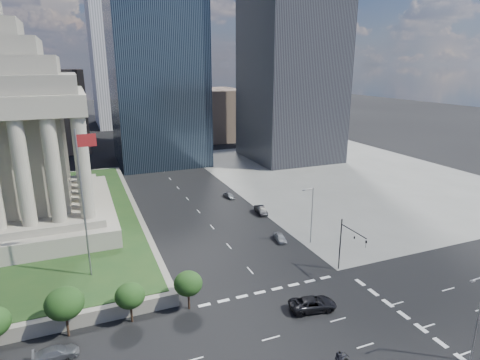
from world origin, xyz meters
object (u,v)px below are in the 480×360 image
traffic_signal_ne (348,241)px  motorcycle_lead (338,359)px  pickup_truck (313,304)px  parked_sedan_far (229,195)px  flagpole (84,197)px  street_lamp_south (478,314)px  street_lamp_north (311,212)px  parked_sedan_near (280,238)px  parked_sedan_mid (261,210)px  suv_grey (56,353)px

traffic_signal_ne → motorcycle_lead: size_ratio=3.12×
pickup_truck → parked_sedan_far: 45.26m
flagpole → street_lamp_south: (35.16, -30.00, -7.45)m
street_lamp_north → traffic_signal_ne: bearing=-94.2°
motorcycle_lead → parked_sedan_near: bearing=71.3°
street_lamp_north → parked_sedan_near: size_ratio=2.66×
parked_sedan_mid → street_lamp_south: bearing=-80.6°
flagpole → pickup_truck: bearing=-32.6°
parked_sedan_far → parked_sedan_mid: bearing=-86.5°
traffic_signal_ne → street_lamp_north: (0.83, 11.30, 0.41)m
pickup_truck → parked_sedan_near: pickup_truck is taller
parked_sedan_far → pickup_truck: bearing=-105.6°
traffic_signal_ne → parked_sedan_mid: bearing=92.1°
parked_sedan_far → motorcycle_lead: motorcycle_lead is taller
street_lamp_south → motorcycle_lead: (-13.05, 4.43, -4.70)m
parked_sedan_mid → parked_sedan_near: bearing=-93.5°
street_lamp_south → flagpole: bearing=139.5°
street_lamp_south → parked_sedan_far: bearing=94.2°
flagpole → suv_grey: bearing=-108.0°
flagpole → pickup_truck: flagpole is taller
motorcycle_lead → traffic_signal_ne: bearing=49.3°
flagpole → parked_sedan_near: size_ratio=5.32×
pickup_truck → parked_sedan_mid: (8.25, 32.94, -0.05)m
pickup_truck → parked_sedan_far: bearing=2.7°
parked_sedan_mid → motorcycle_lead: size_ratio=1.83×
traffic_signal_ne → parked_sedan_mid: (-1.00, 27.20, -4.48)m
parked_sedan_far → motorcycle_lead: 55.12m
street_lamp_south → parked_sedan_near: (-4.33, 33.60, -5.02)m
street_lamp_north → motorcycle_lead: (-13.05, -26.57, -4.70)m
pickup_truck → flagpole: bearing=67.4°
flagpole → street_lamp_north: flagpole is taller
flagpole → parked_sedan_mid: 39.35m
traffic_signal_ne → parked_sedan_far: 39.58m
flagpole → motorcycle_lead: flagpole is taller
suv_grey → street_lamp_north: bearing=-73.4°
traffic_signal_ne → pickup_truck: (-9.25, -5.74, -4.42)m
suv_grey → parked_sedan_mid: 48.33m
traffic_signal_ne → parked_sedan_far: size_ratio=2.14×
flagpole → street_lamp_south: 46.81m
street_lamp_north → parked_sedan_far: bearing=98.8°
street_lamp_north → suv_grey: (-39.50, -14.38, -5.01)m
parked_sedan_near → traffic_signal_ne: bearing=-67.2°
pickup_truck → parked_sedan_mid: bearing=-4.1°
street_lamp_north → pickup_truck: (-10.07, -17.04, -4.84)m
suv_grey → parked_sedan_near: (35.17, 16.98, -0.01)m
parked_sedan_mid → motorcycle_lead: 43.92m
parked_sedan_mid → pickup_truck: bearing=-96.9°
street_lamp_south → suv_grey: (-39.50, 16.62, -5.01)m
suv_grey → parked_sedan_far: size_ratio=1.20×
flagpole → pickup_truck: 32.21m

